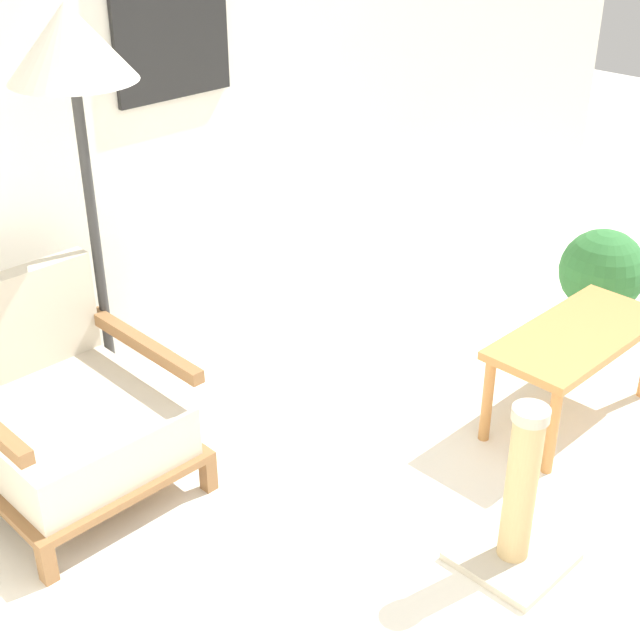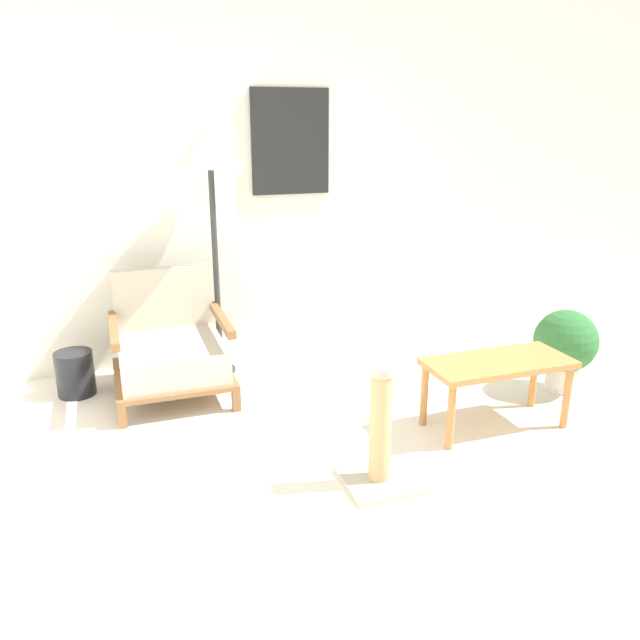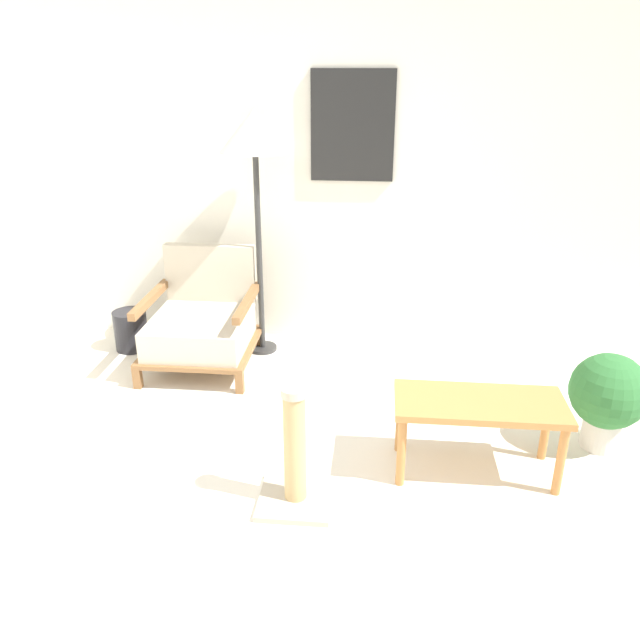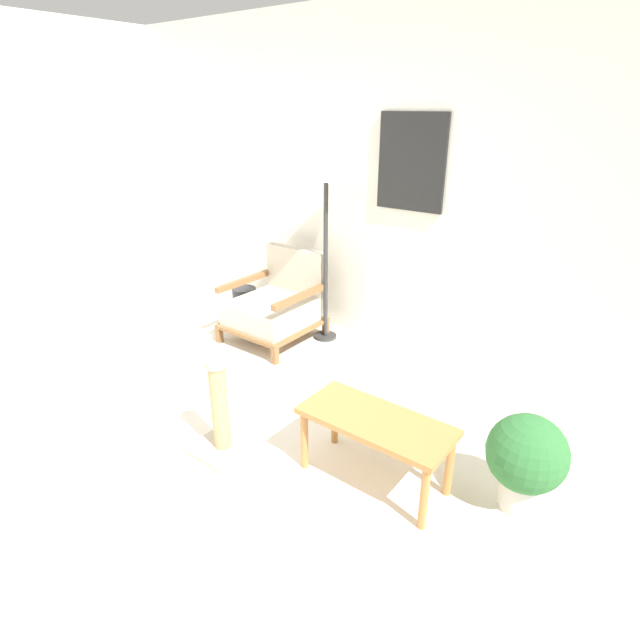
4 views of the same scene
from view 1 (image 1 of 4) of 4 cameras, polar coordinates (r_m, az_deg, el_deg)
name	(u,v)px [view 1 (image 1 of 4)]	position (r m, az deg, el deg)	size (l,w,h in m)	color
wall_back	(69,75)	(3.67, -15.80, 14.83)	(8.00, 0.09, 2.70)	silver
armchair	(65,414)	(3.39, -15.99, -5.83)	(0.72, 0.74, 0.77)	brown
floor_lamp	(72,59)	(3.30, -15.62, 15.82)	(0.45, 0.45, 1.68)	#2D2D2D
coffee_table	(577,344)	(3.75, 16.10, -1.51)	(0.83, 0.38, 0.41)	#B2753D
potted_plant	(601,276)	(4.45, 17.57, 2.72)	(0.40, 0.40, 0.54)	beige
scratching_post	(518,510)	(3.05, 12.55, -11.76)	(0.35, 0.35, 0.62)	#B2A893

